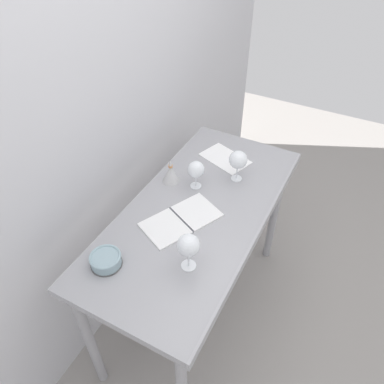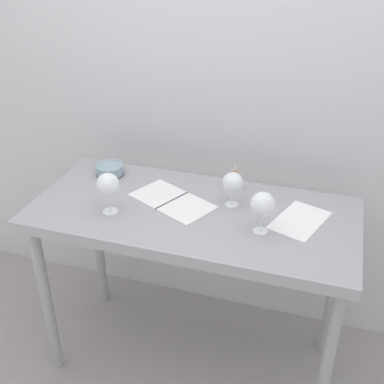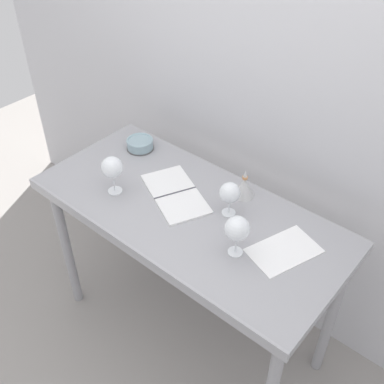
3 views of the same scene
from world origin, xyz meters
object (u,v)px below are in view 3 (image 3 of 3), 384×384
at_px(tasting_sheet_upper, 284,250).
at_px(tasting_bowl, 140,144).
at_px(wine_glass_far_right, 230,193).
at_px(wine_glass_near_left, 112,168).
at_px(decanter_funnel, 244,187).
at_px(wine_glass_near_right, 237,229).
at_px(open_notebook, 175,193).

relative_size(tasting_sheet_upper, tasting_bowl, 1.99).
bearing_deg(wine_glass_far_right, tasting_sheet_upper, -7.07).
relative_size(wine_glass_far_right, tasting_bowl, 1.15).
bearing_deg(wine_glass_near_left, decanter_funnel, 37.68).
xyz_separation_m(wine_glass_near_right, decanter_funnel, (-0.18, 0.31, -0.08)).
height_order(wine_glass_near_left, tasting_sheet_upper, wine_glass_near_left).
relative_size(open_notebook, tasting_bowl, 3.08).
bearing_deg(open_notebook, tasting_bowl, -176.65).
height_order(wine_glass_near_right, tasting_bowl, wine_glass_near_right).
bearing_deg(tasting_bowl, decanter_funnel, 3.59).
distance_m(wine_glass_near_left, tasting_bowl, 0.37).
height_order(wine_glass_far_right, wine_glass_near_right, wine_glass_near_right).
height_order(wine_glass_near_left, open_notebook, wine_glass_near_left).
bearing_deg(decanter_funnel, open_notebook, -140.62).
bearing_deg(wine_glass_far_right, decanter_funnel, 98.68).
bearing_deg(tasting_bowl, tasting_sheet_upper, -8.40).
distance_m(wine_glass_far_right, tasting_sheet_upper, 0.32).
height_order(wine_glass_near_right, decanter_funnel, wine_glass_near_right).
distance_m(tasting_sheet_upper, tasting_bowl, 0.94).
bearing_deg(wine_glass_near_right, tasting_sheet_upper, 42.77).
relative_size(wine_glass_near_right, tasting_sheet_upper, 0.65).
bearing_deg(wine_glass_near_left, wine_glass_far_right, 24.08).
height_order(open_notebook, decanter_funnel, decanter_funnel).
height_order(tasting_sheet_upper, tasting_bowl, tasting_bowl).
bearing_deg(wine_glass_near_right, decanter_funnel, 120.34).
bearing_deg(open_notebook, tasting_sheet_upper, 27.43).
distance_m(wine_glass_far_right, wine_glass_near_left, 0.53).
bearing_deg(wine_glass_near_left, wine_glass_near_right, 4.24).
relative_size(wine_glass_far_right, decanter_funnel, 1.16).
distance_m(wine_glass_far_right, wine_glass_near_right, 0.23).
bearing_deg(wine_glass_far_right, wine_glass_near_left, -155.92).
xyz_separation_m(wine_glass_near_right, wine_glass_near_left, (-0.64, -0.05, 0.01)).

